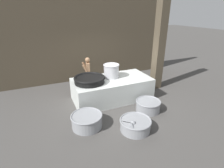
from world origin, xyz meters
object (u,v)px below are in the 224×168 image
object	(u,v)px
prep_bowl_extra	(87,120)
prep_bowl_meat	(148,105)
cook	(88,73)
giant_wok_near	(90,79)
stock_pot	(111,71)
prep_bowl_vegetables	(135,124)

from	to	relation	value
prep_bowl_extra	prep_bowl_meat	bearing A→B (deg)	1.17
cook	prep_bowl_meat	world-z (taller)	cook
giant_wok_near	prep_bowl_meat	distance (m)	2.35
stock_pot	giant_wok_near	bearing A→B (deg)	-169.15
giant_wok_near	prep_bowl_vegetables	distance (m)	2.42
cook	prep_bowl_vegetables	distance (m)	3.45
prep_bowl_meat	prep_bowl_extra	xyz separation A→B (m)	(-2.29, -0.05, 0.02)
cook	stock_pot	bearing A→B (deg)	136.12
cook	prep_bowl_meat	distance (m)	3.02
prep_bowl_meat	giant_wok_near	bearing A→B (deg)	141.87
prep_bowl_vegetables	prep_bowl_extra	bearing A→B (deg)	150.21
prep_bowl_extra	prep_bowl_vegetables	bearing A→B (deg)	-29.79
giant_wok_near	prep_bowl_extra	bearing A→B (deg)	-111.25
prep_bowl_vegetables	giant_wok_near	bearing A→B (deg)	109.16
stock_pot	prep_bowl_vegetables	world-z (taller)	stock_pot
giant_wok_near	prep_bowl_extra	size ratio (longest dim) A/B	1.19
giant_wok_near	cook	world-z (taller)	cook
prep_bowl_meat	prep_bowl_extra	bearing A→B (deg)	-178.83
giant_wok_near	prep_bowl_vegetables	size ratio (longest dim) A/B	1.02
cook	prep_bowl_meat	size ratio (longest dim) A/B	1.70
cook	prep_bowl_vegetables	world-z (taller)	cook
giant_wok_near	prep_bowl_meat	size ratio (longest dim) A/B	1.31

